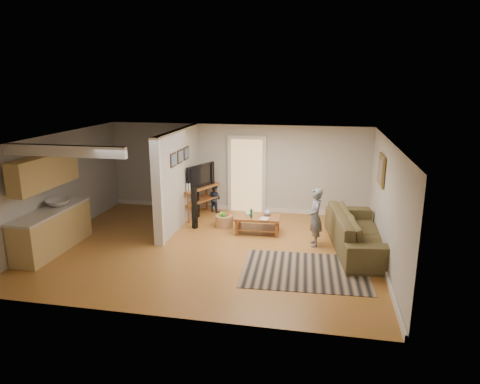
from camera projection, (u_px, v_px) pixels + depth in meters
name	position (u px, v px, depth m)	size (l,w,h in m)	color
ground	(211.00, 248.00, 9.76)	(7.50, 7.50, 0.00)	olive
room_shell	(171.00, 179.00, 9.99)	(7.54, 6.02, 2.52)	#B4B1AC
area_rug	(305.00, 271.00, 8.56)	(2.51, 1.83, 0.01)	black
sofa	(358.00, 249.00, 9.68)	(2.87, 1.12, 0.84)	#454022
coffee_table	(258.00, 220.00, 10.61)	(1.14, 0.69, 0.66)	brown
tv_console	(198.00, 189.00, 11.81)	(1.02, 1.46, 1.18)	brown
speaker_left	(195.00, 208.00, 10.89)	(0.11, 0.11, 1.11)	black
speaker_right	(197.00, 197.00, 11.81)	(0.11, 0.11, 1.14)	black
toy_basket	(224.00, 220.00, 11.10)	(0.46, 0.46, 0.41)	#A47A47
child	(314.00, 245.00, 9.90)	(0.49, 0.32, 1.35)	slate
toddler	(215.00, 211.00, 12.43)	(0.39, 0.30, 0.80)	#202B42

